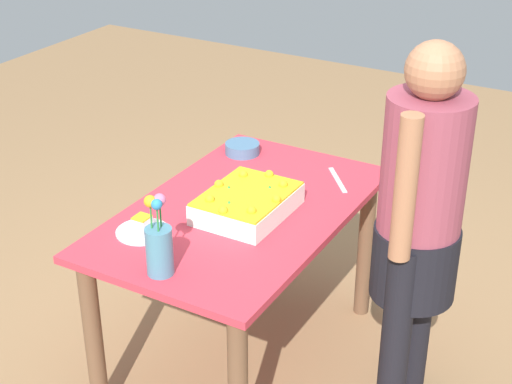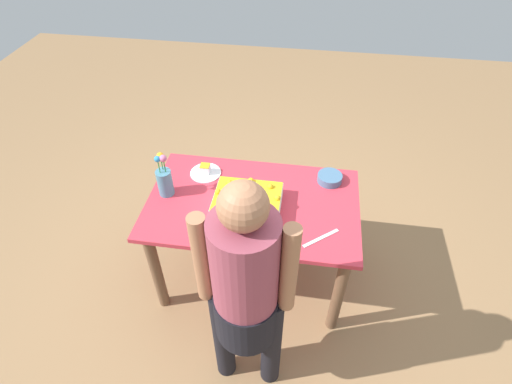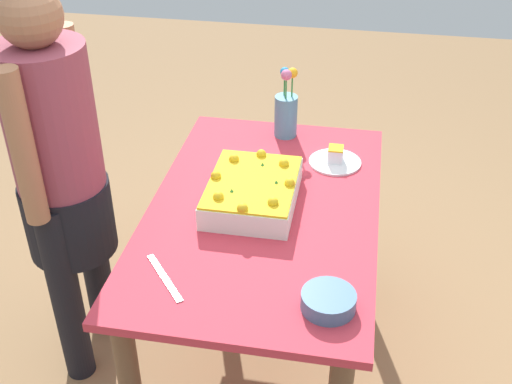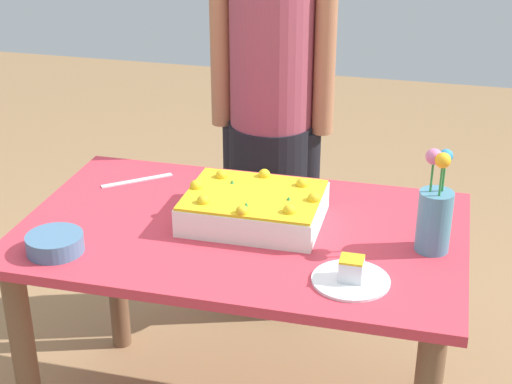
{
  "view_description": "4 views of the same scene",
  "coord_description": "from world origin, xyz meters",
  "px_view_note": "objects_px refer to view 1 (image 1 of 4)",
  "views": [
    {
      "loc": [
        -2.33,
        -1.4,
        2.2
      ],
      "look_at": [
        -0.04,
        -0.09,
        0.84
      ],
      "focal_mm": 55.0,
      "sensor_mm": 36.0,
      "label": 1
    },
    {
      "loc": [
        0.28,
        -1.7,
        2.41
      ],
      "look_at": [
        0.02,
        -0.02,
        0.83
      ],
      "focal_mm": 28.0,
      "sensor_mm": 36.0,
      "label": 2
    },
    {
      "loc": [
        1.8,
        0.3,
        2.0
      ],
      "look_at": [
        0.04,
        -0.02,
        0.82
      ],
      "focal_mm": 45.0,
      "sensor_mm": 36.0,
      "label": 3
    },
    {
      "loc": [
        -0.53,
        1.93,
        1.78
      ],
      "look_at": [
        -0.04,
        -0.02,
        0.84
      ],
      "focal_mm": 55.0,
      "sensor_mm": 36.0,
      "label": 4
    }
  ],
  "objects_px": {
    "sheet_cake": "(247,203)",
    "cake_knife": "(338,180)",
    "fruit_bowl": "(242,148)",
    "person_standing": "(419,215)",
    "flower_vase": "(158,245)",
    "serving_plate_with_slice": "(143,229)"
  },
  "relations": [
    {
      "from": "serving_plate_with_slice",
      "to": "fruit_bowl",
      "type": "height_order",
      "value": "serving_plate_with_slice"
    },
    {
      "from": "person_standing",
      "to": "flower_vase",
      "type": "bearing_deg",
      "value": 41.26
    },
    {
      "from": "serving_plate_with_slice",
      "to": "fruit_bowl",
      "type": "distance_m",
      "value": 0.8
    },
    {
      "from": "cake_knife",
      "to": "flower_vase",
      "type": "distance_m",
      "value": 0.99
    },
    {
      "from": "cake_knife",
      "to": "flower_vase",
      "type": "relative_size",
      "value": 0.81
    },
    {
      "from": "serving_plate_with_slice",
      "to": "person_standing",
      "type": "xyz_separation_m",
      "value": [
        0.42,
        -0.91,
        0.1
      ]
    },
    {
      "from": "cake_knife",
      "to": "person_standing",
      "type": "xyz_separation_m",
      "value": [
        -0.34,
        -0.47,
        0.12
      ]
    },
    {
      "from": "sheet_cake",
      "to": "cake_knife",
      "type": "height_order",
      "value": "sheet_cake"
    },
    {
      "from": "flower_vase",
      "to": "fruit_bowl",
      "type": "relative_size",
      "value": 1.89
    },
    {
      "from": "flower_vase",
      "to": "sheet_cake",
      "type": "bearing_deg",
      "value": -5.16
    },
    {
      "from": "fruit_bowl",
      "to": "person_standing",
      "type": "height_order",
      "value": "person_standing"
    },
    {
      "from": "serving_plate_with_slice",
      "to": "cake_knife",
      "type": "distance_m",
      "value": 0.88
    },
    {
      "from": "flower_vase",
      "to": "fruit_bowl",
      "type": "xyz_separation_m",
      "value": [
        0.99,
        0.26,
        -0.08
      ]
    },
    {
      "from": "sheet_cake",
      "to": "flower_vase",
      "type": "height_order",
      "value": "flower_vase"
    },
    {
      "from": "sheet_cake",
      "to": "person_standing",
      "type": "distance_m",
      "value": 0.66
    },
    {
      "from": "flower_vase",
      "to": "serving_plate_with_slice",
      "type": "bearing_deg",
      "value": 48.75
    },
    {
      "from": "fruit_bowl",
      "to": "person_standing",
      "type": "distance_m",
      "value": 1.03
    },
    {
      "from": "serving_plate_with_slice",
      "to": "fruit_bowl",
      "type": "relative_size",
      "value": 1.29
    },
    {
      "from": "sheet_cake",
      "to": "fruit_bowl",
      "type": "relative_size",
      "value": 2.52
    },
    {
      "from": "fruit_bowl",
      "to": "cake_knife",
      "type": "bearing_deg",
      "value": -94.45
    },
    {
      "from": "serving_plate_with_slice",
      "to": "cake_knife",
      "type": "bearing_deg",
      "value": -30.44
    },
    {
      "from": "flower_vase",
      "to": "person_standing",
      "type": "height_order",
      "value": "person_standing"
    }
  ]
}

